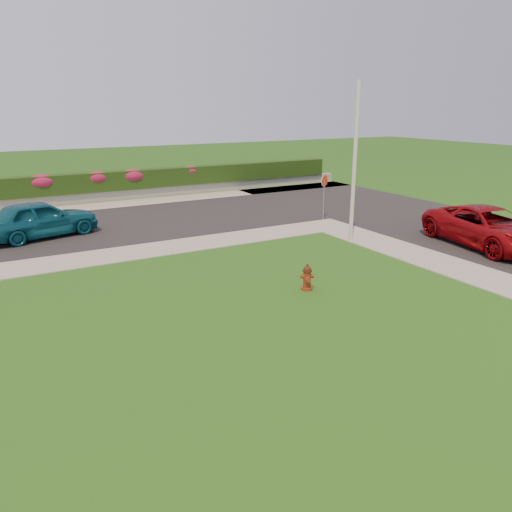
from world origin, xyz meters
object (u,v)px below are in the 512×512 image
utility_pole (355,164)px  stop_sign (324,187)px  suv_red (489,227)px  fire_hydrant (307,278)px  sedan_teal (40,219)px

utility_pole → stop_sign: 4.48m
suv_red → stop_sign: (-2.69, 7.21, 0.83)m
stop_sign → fire_hydrant: bearing=-130.5°
fire_hydrant → sedan_teal: bearing=144.9°
fire_hydrant → sedan_teal: size_ratio=0.17×
suv_red → utility_pole: utility_pole is taller
sedan_teal → suv_red: bearing=-138.7°
utility_pole → fire_hydrant: bearing=-142.2°
utility_pole → stop_sign: utility_pole is taller
fire_hydrant → stop_sign: size_ratio=0.36×
suv_red → utility_pole: 5.85m
stop_sign → sedan_teal: bearing=165.5°
suv_red → stop_sign: 7.74m
stop_sign → suv_red: bearing=-70.4°
suv_red → sedan_teal: bearing=156.5°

